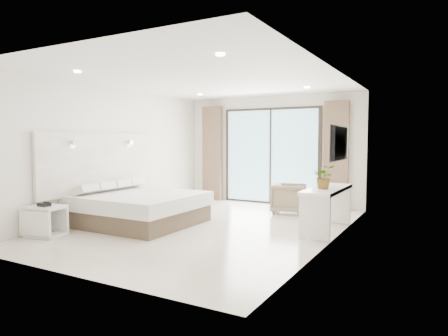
{
  "coord_description": "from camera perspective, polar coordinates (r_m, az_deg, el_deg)",
  "views": [
    {
      "loc": [
        3.83,
        -6.26,
        1.6
      ],
      "look_at": [
        0.13,
        0.4,
        1.07
      ],
      "focal_mm": 32.0,
      "sensor_mm": 36.0,
      "label": 1
    }
  ],
  "objects": [
    {
      "name": "room_shell",
      "position": [
        8.05,
        -0.98,
        3.85
      ],
      "size": [
        4.62,
        6.22,
        2.72
      ],
      "color": "silver",
      "rests_on": "ground"
    },
    {
      "name": "phone",
      "position": [
        7.24,
        -24.3,
        -4.78
      ],
      "size": [
        0.18,
        0.14,
        0.06
      ],
      "primitive_type": "cube",
      "rotation": [
        0.0,
        0.0,
        0.0
      ],
      "color": "black",
      "rests_on": "nightstand"
    },
    {
      "name": "bed",
      "position": [
        7.84,
        -12.02,
        -5.6
      ],
      "size": [
        2.1,
        2.0,
        0.72
      ],
      "color": "brown",
      "rests_on": "ground"
    },
    {
      "name": "plant",
      "position": [
        7.02,
        14.13,
        -1.61
      ],
      "size": [
        0.48,
        0.51,
        0.32
      ],
      "primitive_type": "imported",
      "rotation": [
        0.0,
        0.0,
        0.33
      ],
      "color": "#33662D",
      "rests_on": "console_desk"
    },
    {
      "name": "nightstand",
      "position": [
        7.33,
        -24.12,
        -6.94
      ],
      "size": [
        0.63,
        0.55,
        0.51
      ],
      "rotation": [
        0.0,
        0.0,
        0.17
      ],
      "color": "white",
      "rests_on": "ground"
    },
    {
      "name": "armchair",
      "position": [
        8.89,
        9.26,
        -4.09
      ],
      "size": [
        0.79,
        0.82,
        0.72
      ],
      "primitive_type": "imported",
      "rotation": [
        0.0,
        0.0,
        1.78
      ],
      "color": "#806954",
      "rests_on": "ground"
    },
    {
      "name": "console_desk",
      "position": [
        7.26,
        14.5,
        -4.32
      ],
      "size": [
        0.52,
        1.68,
        0.77
      ],
      "color": "white",
      "rests_on": "ground"
    },
    {
      "name": "ground",
      "position": [
        7.51,
        -2.39,
        -8.32
      ],
      "size": [
        6.2,
        6.2,
        0.0
      ],
      "primitive_type": "plane",
      "color": "beige",
      "rests_on": "ground"
    }
  ]
}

